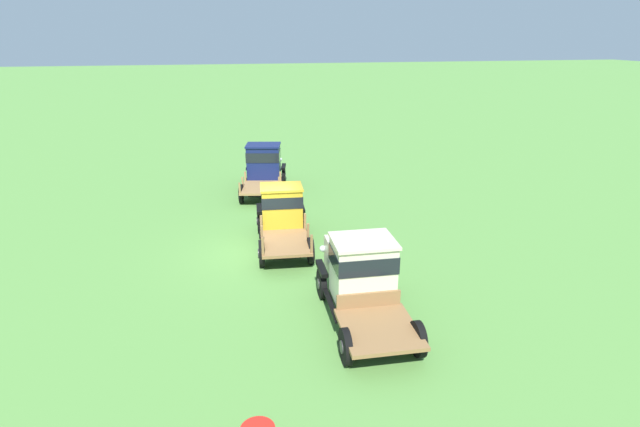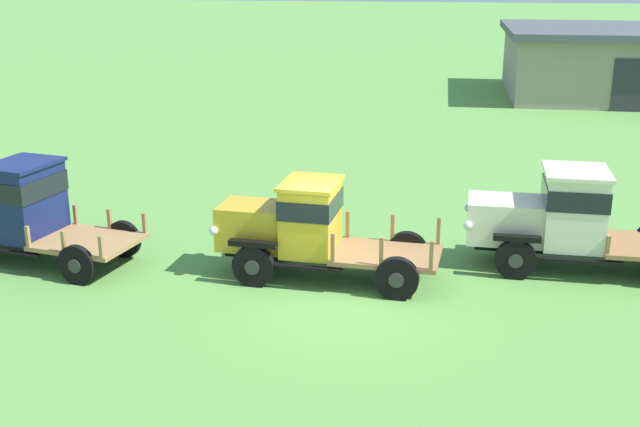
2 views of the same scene
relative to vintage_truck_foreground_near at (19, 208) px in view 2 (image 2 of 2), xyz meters
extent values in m
plane|color=#5B9342|center=(7.55, -0.93, -1.23)|extent=(240.00, 240.00, 0.00)
cylinder|color=black|center=(-0.70, 1.05, -0.79)|extent=(0.90, 0.32, 0.88)
cylinder|color=#2D2D2D|center=(-0.68, 1.14, -0.79)|extent=(0.31, 0.09, 0.31)
cylinder|color=black|center=(1.93, -1.31, -0.79)|extent=(0.90, 0.32, 0.88)
cylinder|color=#2D2D2D|center=(1.91, -1.39, -0.79)|extent=(0.31, 0.09, 0.31)
cylinder|color=black|center=(2.29, 0.43, -0.79)|extent=(0.90, 0.32, 0.88)
cylinder|color=#2D2D2D|center=(2.31, 0.52, -0.79)|extent=(0.31, 0.09, 0.31)
cube|color=black|center=(0.51, -0.11, -0.70)|extent=(4.46, 1.84, 0.12)
cube|color=black|center=(-0.70, 1.05, -0.29)|extent=(1.04, 0.40, 0.12)
cube|color=#141E51|center=(0.20, -0.04, 0.19)|extent=(1.47, 1.77, 1.67)
cube|color=black|center=(0.20, -0.04, 0.57)|extent=(1.52, 1.81, 0.47)
cube|color=#141E51|center=(0.20, -0.04, 1.07)|extent=(1.59, 1.86, 0.08)
cube|color=black|center=(0.13, -0.92, -0.72)|extent=(1.64, 0.47, 0.05)
cube|color=black|center=(0.49, 0.79, -0.72)|extent=(1.64, 0.47, 0.05)
cube|color=#9E7547|center=(1.80, -0.37, -0.59)|extent=(2.42, 2.17, 0.10)
cube|color=#9E7547|center=(0.70, -1.01, -0.31)|extent=(0.09, 0.09, 0.47)
cube|color=#9E7547|center=(1.05, 0.64, -0.31)|extent=(0.09, 0.09, 0.47)
cube|color=#9E7547|center=(1.63, -1.20, -0.31)|extent=(0.09, 0.09, 0.47)
cube|color=#9E7547|center=(1.97, 0.45, -0.31)|extent=(0.09, 0.09, 0.47)
cube|color=#9E7547|center=(2.55, -1.39, -0.31)|extent=(0.09, 0.09, 0.47)
cube|color=#9E7547|center=(2.90, 0.26, -0.31)|extent=(0.09, 0.09, 0.47)
cylinder|color=black|center=(5.70, -0.84, -0.77)|extent=(0.93, 0.26, 0.91)
cylinder|color=#2D2D2D|center=(5.69, -0.95, -0.77)|extent=(0.32, 0.06, 0.32)
cylinder|color=black|center=(5.83, 0.80, -0.77)|extent=(0.93, 0.26, 0.91)
cylinder|color=#2D2D2D|center=(5.84, 0.90, -0.77)|extent=(0.32, 0.06, 0.32)
cylinder|color=black|center=(8.77, -1.10, -0.77)|extent=(0.93, 0.26, 0.91)
cylinder|color=#2D2D2D|center=(8.76, -1.20, -0.77)|extent=(0.32, 0.06, 0.32)
cylinder|color=black|center=(8.90, 0.55, -0.77)|extent=(0.93, 0.26, 0.91)
cylinder|color=#2D2D2D|center=(8.91, 0.65, -0.77)|extent=(0.32, 0.06, 0.32)
cube|color=black|center=(7.21, -0.14, -0.69)|extent=(4.51, 1.27, 0.12)
cube|color=gold|center=(5.55, -0.01, -0.15)|extent=(1.57, 1.27, 0.97)
cube|color=silver|center=(4.84, 0.05, -0.19)|extent=(0.13, 0.91, 0.73)
sphere|color=silver|center=(4.77, -0.56, -0.12)|extent=(0.20, 0.20, 0.20)
sphere|color=silver|center=(4.88, 0.67, -0.12)|extent=(0.20, 0.20, 0.20)
cube|color=black|center=(5.70, -0.84, -0.27)|extent=(1.06, 0.29, 0.12)
cube|color=black|center=(5.83, 0.80, -0.27)|extent=(1.06, 0.29, 0.12)
cube|color=gold|center=(6.83, -0.11, 0.12)|extent=(1.20, 1.53, 1.50)
cube|color=black|center=(6.83, -0.11, 0.46)|extent=(1.25, 1.57, 0.42)
cube|color=gold|center=(6.83, -0.11, 0.91)|extent=(1.32, 1.61, 0.08)
cube|color=black|center=(6.87, -0.92, -0.71)|extent=(1.53, 0.26, 0.05)
cube|color=black|center=(7.00, 0.69, -0.71)|extent=(1.53, 0.26, 0.05)
cube|color=olive|center=(8.50, -0.25, -0.58)|extent=(2.39, 1.83, 0.10)
cube|color=olive|center=(7.42, -0.94, -0.22)|extent=(0.09, 0.09, 0.61)
cube|color=olive|center=(7.55, 0.62, -0.22)|extent=(0.09, 0.09, 0.61)
cube|color=olive|center=(8.43, -1.03, -0.22)|extent=(0.09, 0.09, 0.61)
cube|color=olive|center=(8.56, 0.53, -0.22)|extent=(0.09, 0.09, 0.61)
cube|color=olive|center=(9.45, -1.11, -0.22)|extent=(0.09, 0.09, 0.61)
cube|color=olive|center=(9.58, 0.45, -0.22)|extent=(0.09, 0.09, 0.61)
cylinder|color=black|center=(11.27, 0.41, -0.78)|extent=(0.90, 0.21, 0.89)
cylinder|color=#2D2D2D|center=(11.26, 0.30, -0.78)|extent=(0.31, 0.04, 0.31)
cylinder|color=black|center=(11.34, 2.19, -0.78)|extent=(0.90, 0.21, 0.89)
cylinder|color=#2D2D2D|center=(11.34, 2.29, -0.78)|extent=(0.31, 0.04, 0.31)
cube|color=black|center=(12.71, 1.24, -0.70)|extent=(4.63, 1.17, 0.12)
cube|color=beige|center=(11.05, 1.31, -0.16)|extent=(1.72, 1.32, 0.96)
cube|color=silver|center=(10.25, 1.34, -0.21)|extent=(0.10, 0.98, 0.72)
sphere|color=silver|center=(10.21, 0.67, -0.14)|extent=(0.20, 0.20, 0.20)
sphere|color=silver|center=(10.27, 2.01, -0.14)|extent=(0.20, 0.20, 0.20)
cube|color=black|center=(11.27, 0.41, -0.29)|extent=(1.03, 0.24, 0.12)
cube|color=black|center=(11.34, 2.19, -0.29)|extent=(1.03, 0.24, 0.12)
cube|color=beige|center=(12.52, 1.25, 0.17)|extent=(1.34, 1.62, 1.63)
cube|color=black|center=(12.52, 1.25, 0.54)|extent=(1.39, 1.66, 0.46)
cube|color=beige|center=(12.52, 1.25, 1.03)|extent=(1.47, 1.70, 0.08)
cube|color=black|center=(12.61, 0.37, -0.72)|extent=(1.79, 0.21, 0.05)
cube|color=black|center=(12.69, 2.12, -0.72)|extent=(1.79, 0.21, 0.05)
cube|color=olive|center=(13.20, 1.22, -0.36)|extent=(0.15, 1.70, 0.44)
camera|label=1|loc=(24.04, -2.44, 6.13)|focal=28.00mm
camera|label=2|loc=(9.47, -16.39, 5.48)|focal=45.00mm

